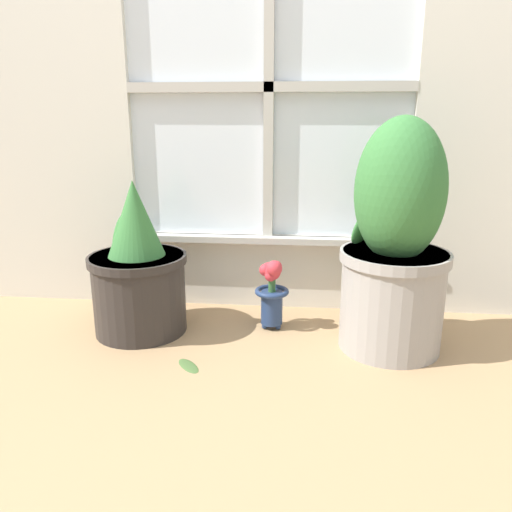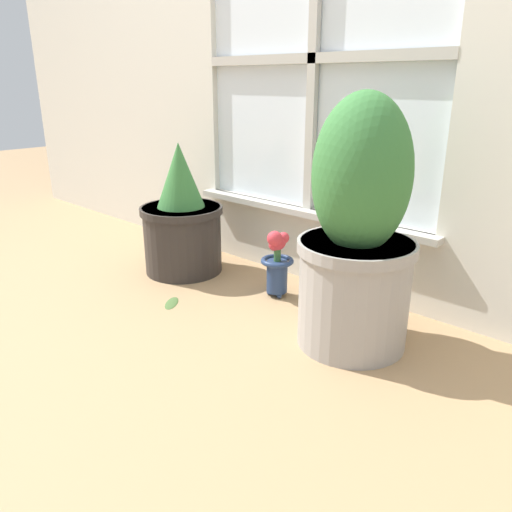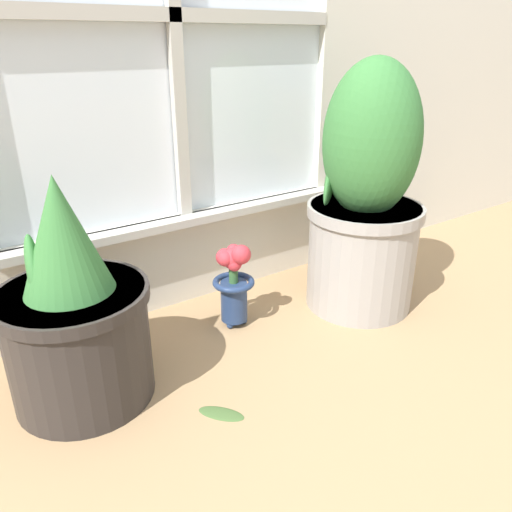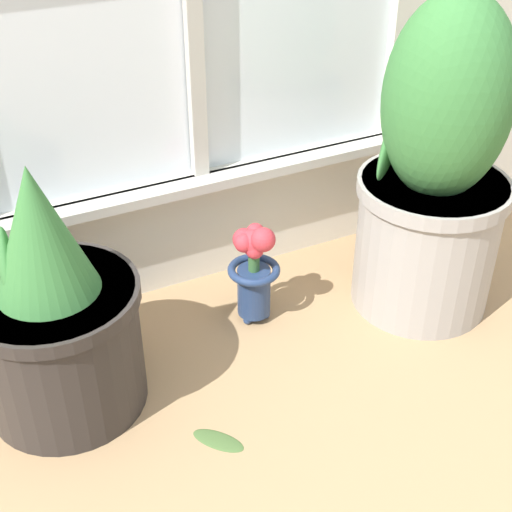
% 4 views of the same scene
% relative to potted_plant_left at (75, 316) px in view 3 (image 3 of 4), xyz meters
% --- Properties ---
extents(ground_plane, '(10.00, 10.00, 0.00)m').
position_rel_potted_plant_left_xyz_m(ground_plane, '(0.43, -0.28, -0.22)').
color(ground_plane, tan).
extents(potted_plant_left, '(0.34, 0.34, 0.54)m').
position_rel_potted_plant_left_xyz_m(potted_plant_left, '(0.00, 0.00, 0.00)').
color(potted_plant_left, '#2D2826').
rests_on(potted_plant_left, ground_plane).
extents(potted_plant_right, '(0.35, 0.35, 0.75)m').
position_rel_potted_plant_left_xyz_m(potted_plant_right, '(0.86, -0.05, 0.13)').
color(potted_plant_right, '#9E9993').
rests_on(potted_plant_right, ground_plane).
extents(flower_vase, '(0.12, 0.12, 0.26)m').
position_rel_potted_plant_left_xyz_m(flower_vase, '(0.46, 0.07, -0.07)').
color(flower_vase, navy).
rests_on(flower_vase, ground_plane).
extents(fallen_leaf, '(0.10, 0.11, 0.01)m').
position_rel_potted_plant_left_xyz_m(fallen_leaf, '(0.23, -0.25, -0.21)').
color(fallen_leaf, '#476633').
rests_on(fallen_leaf, ground_plane).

